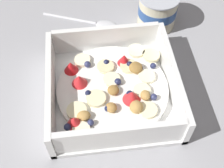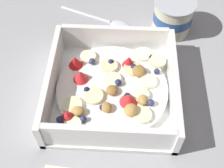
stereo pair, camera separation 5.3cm
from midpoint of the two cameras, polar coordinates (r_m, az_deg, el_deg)
name	(u,v)px [view 1 (the left image)]	position (r m, az deg, el deg)	size (l,w,h in m)	color
ground_plane	(113,95)	(0.55, -2.65, -2.34)	(2.40, 2.40, 0.00)	#9E9EA3
fruit_bowl	(112,87)	(0.54, -2.83, -0.83)	(0.22, 0.22, 0.07)	white
spoon	(95,22)	(0.68, -5.57, 11.61)	(0.08, 0.17, 0.01)	silver
yogurt_cup	(157,10)	(0.66, 6.34, 13.72)	(0.09, 0.09, 0.08)	beige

